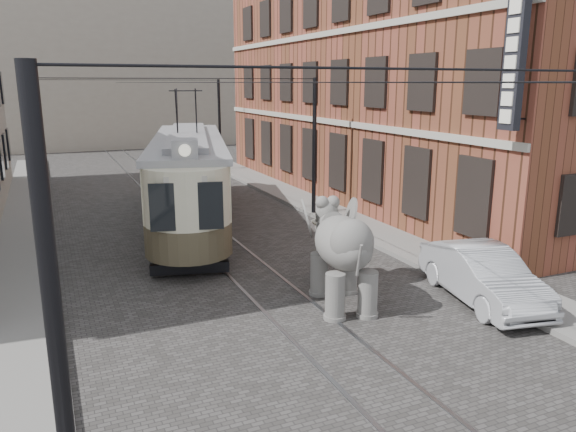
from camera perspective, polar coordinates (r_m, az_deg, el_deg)
name	(u,v)px	position (r m, az deg, el deg)	size (l,w,h in m)	color
ground	(250,273)	(17.35, -3.93, -5.87)	(120.00, 120.00, 0.00)	#43403D
tram_rails	(250,272)	(17.34, -3.94, -5.84)	(1.54, 80.00, 0.02)	slate
sidewalk_right	(409,248)	(20.06, 12.40, -3.22)	(2.00, 60.00, 0.15)	slate
sidewalk_left	(21,303)	(16.45, -25.96, -8.13)	(2.00, 60.00, 0.15)	slate
brick_building	(390,78)	(29.46, 10.54, 13.86)	(8.00, 26.00, 12.00)	brown
distant_block	(101,69)	(55.68, -18.78, 14.22)	(28.00, 10.00, 14.00)	gray
catenary	(199,158)	(21.26, -9.23, 5.95)	(11.00, 30.20, 6.00)	black
tram	(188,158)	(23.25, -10.29, 5.97)	(2.87, 13.93, 5.53)	beige
elephant	(343,257)	(14.54, 5.72, -4.27)	(2.40, 4.36, 2.67)	slate
parked_car	(483,275)	(15.82, 19.53, -5.76)	(1.59, 4.53, 1.49)	#A1A2A6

